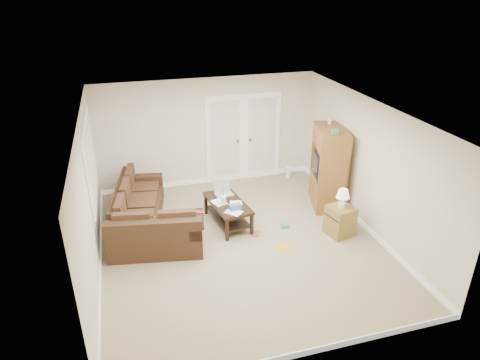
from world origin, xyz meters
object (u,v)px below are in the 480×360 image
object	(u,v)px
coffee_table	(228,211)
side_cabinet	(340,218)
sectional_sofa	(146,219)
tv_armoire	(329,167)

from	to	relation	value
coffee_table	side_cabinet	world-z (taller)	side_cabinet
sectional_sofa	side_cabinet	xyz separation A→B (m)	(3.54, -1.05, 0.04)
side_cabinet	sectional_sofa	bearing A→B (deg)	150.70
coffee_table	tv_armoire	size ratio (longest dim) A/B	0.69
sectional_sofa	side_cabinet	size ratio (longest dim) A/B	2.90
sectional_sofa	tv_armoire	xyz separation A→B (m)	(3.83, 0.13, 0.56)
coffee_table	tv_armoire	bearing A→B (deg)	-3.36
sectional_sofa	tv_armoire	bearing A→B (deg)	12.01
sectional_sofa	coffee_table	world-z (taller)	coffee_table
sectional_sofa	coffee_table	size ratio (longest dim) A/B	2.16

